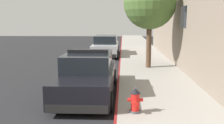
% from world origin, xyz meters
% --- Properties ---
extents(ground_plane, '(32.97, 60.00, 0.20)m').
position_xyz_m(ground_plane, '(-4.41, 10.00, -0.10)').
color(ground_plane, '#232326').
extents(sidewalk_pavement, '(3.18, 60.00, 0.16)m').
position_xyz_m(sidewalk_pavement, '(1.59, 10.00, 0.08)').
color(sidewalk_pavement, '#9E9991').
rests_on(sidewalk_pavement, ground).
extents(curb_painted_edge, '(0.08, 60.00, 0.16)m').
position_xyz_m(curb_painted_edge, '(-0.04, 10.00, 0.08)').
color(curb_painted_edge, maroon).
rests_on(curb_painted_edge, ground).
extents(police_cruiser, '(1.94, 4.84, 1.68)m').
position_xyz_m(police_cruiser, '(-1.13, 6.01, 0.74)').
color(police_cruiser, black).
rests_on(police_cruiser, ground).
extents(parked_car_silver_ahead, '(1.94, 4.84, 1.56)m').
position_xyz_m(parked_car_silver_ahead, '(-1.18, 16.47, 0.74)').
color(parked_car_silver_ahead, '#B2B5BA').
rests_on(parked_car_silver_ahead, ground).
extents(fire_hydrant, '(0.44, 0.40, 0.76)m').
position_xyz_m(fire_hydrant, '(0.50, 3.84, 0.51)').
color(fire_hydrant, '#4C4C51').
rests_on(fire_hydrant, sidewalk_pavement).
extents(street_tree, '(2.79, 2.79, 4.88)m').
position_xyz_m(street_tree, '(1.55, 10.85, 3.62)').
color(street_tree, brown).
rests_on(street_tree, sidewalk_pavement).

